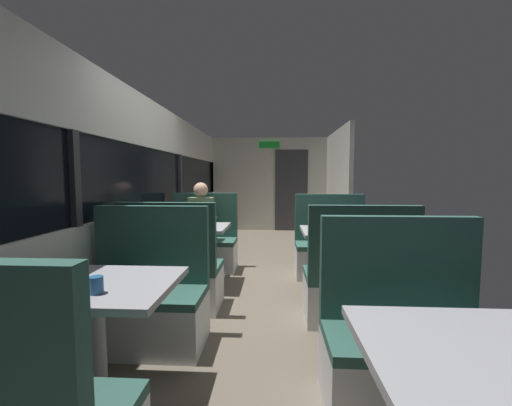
% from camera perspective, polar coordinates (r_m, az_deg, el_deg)
% --- Properties ---
extents(ground_plane, '(3.30, 9.20, 0.02)m').
position_cam_1_polar(ground_plane, '(4.05, 1.33, -14.77)').
color(ground_plane, '#665B4C').
extents(carriage_window_panel_left, '(0.09, 8.48, 2.30)m').
position_cam_1_polar(carriage_window_panel_left, '(4.14, -19.16, 1.22)').
color(carriage_window_panel_left, beige).
rests_on(carriage_window_panel_left, ground_plane).
extents(carriage_end_bulkhead, '(2.90, 0.11, 2.30)m').
position_cam_1_polar(carriage_end_bulkhead, '(8.02, 2.78, 3.26)').
color(carriage_end_bulkhead, beige).
rests_on(carriage_end_bulkhead, ground_plane).
extents(carriage_aisle_panel_right, '(0.08, 2.40, 2.30)m').
position_cam_1_polar(carriage_aisle_panel_right, '(6.95, 14.26, 3.00)').
color(carriage_aisle_panel_right, beige).
rests_on(carriage_aisle_panel_right, ground_plane).
extents(dining_table_near_window, '(0.90, 0.70, 0.74)m').
position_cam_1_polar(dining_table_near_window, '(2.13, -26.66, -15.08)').
color(dining_table_near_window, '#9E9EA3').
rests_on(dining_table_near_window, ground_plane).
extents(bench_near_window_facing_entry, '(0.95, 0.50, 1.10)m').
position_cam_1_polar(bench_near_window_facing_entry, '(2.82, -19.03, -16.60)').
color(bench_near_window_facing_entry, silver).
rests_on(bench_near_window_facing_entry, ground_plane).
extents(dining_table_mid_window, '(0.90, 0.70, 0.74)m').
position_cam_1_polar(dining_table_mid_window, '(4.01, -11.59, -5.46)').
color(dining_table_mid_window, '#9E9EA3').
rests_on(dining_table_mid_window, ground_plane).
extents(bench_mid_window_facing_end, '(0.95, 0.50, 1.10)m').
position_cam_1_polar(bench_mid_window_facing_end, '(3.43, -14.57, -12.61)').
color(bench_mid_window_facing_end, silver).
rests_on(bench_mid_window_facing_end, ground_plane).
extents(bench_mid_window_facing_entry, '(0.95, 0.50, 1.10)m').
position_cam_1_polar(bench_mid_window_facing_entry, '(4.74, -9.35, -7.69)').
color(bench_mid_window_facing_entry, silver).
rests_on(bench_mid_window_facing_entry, ground_plane).
extents(dining_table_front_aisle, '(0.90, 0.70, 0.74)m').
position_cam_1_polar(dining_table_front_aisle, '(1.54, 36.19, -23.45)').
color(dining_table_front_aisle, '#9E9EA3').
rests_on(dining_table_front_aisle, ground_plane).
extents(bench_front_aisle_facing_entry, '(0.95, 0.50, 1.10)m').
position_cam_1_polar(bench_front_aisle_facing_entry, '(2.23, 25.12, -22.82)').
color(bench_front_aisle_facing_entry, silver).
rests_on(bench_front_aisle_facing_entry, ground_plane).
extents(dining_table_rear_aisle, '(0.90, 0.70, 0.74)m').
position_cam_1_polar(dining_table_rear_aisle, '(3.76, 15.07, -6.20)').
color(dining_table_rear_aisle, '#9E9EA3').
rests_on(dining_table_rear_aisle, ground_plane).
extents(bench_rear_aisle_facing_end, '(0.95, 0.50, 1.10)m').
position_cam_1_polar(bench_rear_aisle_facing_end, '(3.18, 17.60, -14.08)').
color(bench_rear_aisle_facing_end, silver).
rests_on(bench_rear_aisle_facing_end, ground_plane).
extents(bench_rear_aisle_facing_entry, '(0.95, 0.50, 1.10)m').
position_cam_1_polar(bench_rear_aisle_facing_entry, '(4.50, 13.15, -8.42)').
color(bench_rear_aisle_facing_entry, silver).
rests_on(bench_rear_aisle_facing_entry, ground_plane).
extents(seated_passenger, '(0.47, 0.55, 1.26)m').
position_cam_1_polar(seated_passenger, '(4.63, -9.58, -5.35)').
color(seated_passenger, '#26262D').
rests_on(seated_passenger, ground_plane).
extents(coffee_cup_primary, '(0.07, 0.07, 0.09)m').
position_cam_1_polar(coffee_cup_primary, '(1.89, -26.52, -12.92)').
color(coffee_cup_primary, '#26598C').
rests_on(coffee_cup_primary, dining_table_near_window).
extents(coffee_cup_secondary, '(0.07, 0.07, 0.09)m').
position_cam_1_polar(coffee_cup_secondary, '(3.84, -10.10, -3.70)').
color(coffee_cup_secondary, '#26598C').
rests_on(coffee_cup_secondary, dining_table_mid_window).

